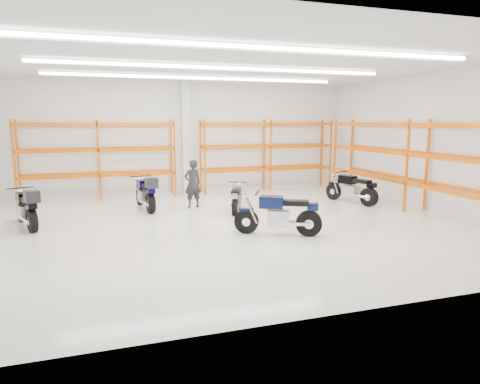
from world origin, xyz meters
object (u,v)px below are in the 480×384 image
object	(u,v)px
motorcycle_main	(282,215)
structural_column	(186,138)
motorcycle_back_b	(146,193)
motorcycle_back_c	(237,199)
motorcycle_back_d	(353,189)
standing_man	(193,184)
motorcycle_back_a	(27,209)

from	to	relation	value
motorcycle_main	structural_column	world-z (taller)	structural_column
motorcycle_back_b	motorcycle_back_c	xyz separation A→B (m)	(2.77, -1.23, -0.13)
structural_column	motorcycle_main	bearing A→B (deg)	-81.59
motorcycle_back_d	standing_man	xyz separation A→B (m)	(-5.63, 1.04, 0.31)
motorcycle_back_a	standing_man	bearing A→B (deg)	15.58
motorcycle_back_c	structural_column	xyz separation A→B (m)	(-0.83, 4.19, 1.82)
motorcycle_main	motorcycle_back_b	bearing A→B (deg)	124.93
motorcycle_back_b	motorcycle_back_d	bearing A→B (deg)	-9.05
motorcycle_main	motorcycle_back_c	bearing A→B (deg)	94.62
motorcycle_back_a	motorcycle_back_c	distance (m)	6.16
motorcycle_back_a	motorcycle_back_b	size ratio (longest dim) A/B	0.96
motorcycle_main	motorcycle_back_a	distance (m)	7.01
standing_man	structural_column	world-z (taller)	structural_column
motorcycle_back_c	structural_column	distance (m)	4.64
motorcycle_back_a	motorcycle_back_d	bearing A→B (deg)	1.81
motorcycle_back_d	structural_column	xyz separation A→B (m)	(-5.24, 4.10, 1.74)
motorcycle_back_b	motorcycle_main	bearing A→B (deg)	-55.07
structural_column	motorcycle_back_c	bearing A→B (deg)	-78.83
motorcycle_back_c	standing_man	size ratio (longest dim) A/B	1.08
motorcycle_main	motorcycle_back_a	world-z (taller)	motorcycle_back_a
motorcycle_back_b	standing_man	bearing A→B (deg)	-3.74
motorcycle_main	structural_column	xyz separation A→B (m)	(-1.08, 7.29, 1.72)
standing_man	structural_column	distance (m)	3.39
motorcycle_back_c	motorcycle_back_b	bearing A→B (deg)	156.05
motorcycle_back_d	structural_column	distance (m)	6.88
motorcycle_back_d	structural_column	world-z (taller)	structural_column
motorcycle_back_a	standing_man	xyz separation A→B (m)	(4.94, 1.38, 0.27)
motorcycle_back_a	motorcycle_back_b	distance (m)	3.69
motorcycle_back_d	standing_man	distance (m)	5.73
motorcycle_main	structural_column	size ratio (longest dim) A/B	0.47
standing_man	structural_column	bearing A→B (deg)	-110.24
motorcycle_back_a	motorcycle_back_b	bearing A→B (deg)	23.65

